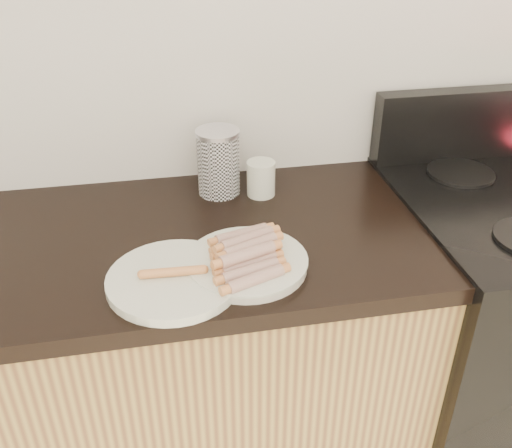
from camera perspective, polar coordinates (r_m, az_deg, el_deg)
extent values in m
cube|color=silver|center=(1.48, -2.79, 19.32)|extent=(4.00, 0.04, 2.60)
cube|color=black|center=(1.80, 23.37, 9.42)|extent=(0.76, 0.06, 0.20)
cylinder|color=black|center=(1.66, 19.78, 4.84)|extent=(0.18, 0.18, 0.01)
cylinder|color=white|center=(1.20, -0.91, -4.01)|extent=(0.30, 0.30, 0.02)
cylinder|color=white|center=(1.17, -8.22, -5.52)|extent=(0.32, 0.32, 0.02)
cylinder|color=maroon|center=(1.12, -0.18, -5.52)|extent=(0.12, 0.06, 0.03)
cylinder|color=maroon|center=(1.15, -0.44, -4.71)|extent=(0.12, 0.06, 0.03)
cylinder|color=maroon|center=(1.17, -0.68, -3.92)|extent=(0.12, 0.06, 0.03)
cylinder|color=maroon|center=(1.19, -0.92, -3.17)|extent=(0.12, 0.06, 0.03)
cylinder|color=maroon|center=(1.21, -1.15, -2.44)|extent=(0.12, 0.06, 0.03)
cylinder|color=maroon|center=(1.24, -1.36, -1.74)|extent=(0.12, 0.06, 0.03)
cylinder|color=maroon|center=(1.26, -1.57, -1.07)|extent=(0.12, 0.06, 0.03)
cylinder|color=maroon|center=(1.16, -0.69, -3.03)|extent=(0.12, 0.06, 0.03)
cylinder|color=maroon|center=(1.18, -0.93, -2.28)|extent=(0.12, 0.06, 0.03)
cylinder|color=maroon|center=(1.20, -1.16, -1.57)|extent=(0.12, 0.06, 0.03)
cylinder|color=#B16131|center=(1.16, -8.29, -4.76)|extent=(0.12, 0.03, 0.02)
cylinder|color=white|center=(1.47, -3.77, 6.01)|extent=(0.11, 0.11, 0.16)
cylinder|color=silver|center=(1.43, -3.89, 9.13)|extent=(0.11, 0.11, 0.01)
cylinder|color=white|center=(1.47, 0.50, 4.58)|extent=(0.08, 0.08, 0.09)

